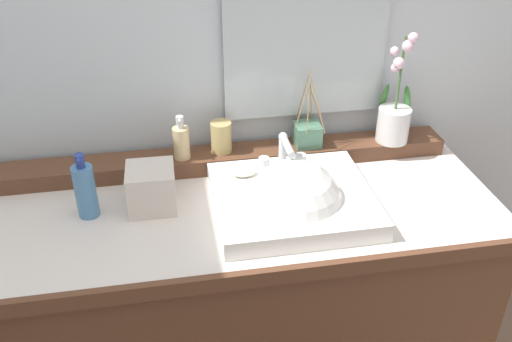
{
  "coord_description": "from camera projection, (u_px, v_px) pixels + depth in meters",
  "views": [
    {
      "loc": [
        -0.16,
        -1.29,
        1.73
      ],
      "look_at": [
        0.07,
        -0.01,
        0.93
      ],
      "focal_mm": 39.54,
      "sensor_mm": 36.0,
      "label": 1
    }
  ],
  "objects": [
    {
      "name": "soap_dispenser",
      "position": [
        181.0,
        141.0,
        1.69
      ],
      "size": [
        0.05,
        0.05,
        0.14
      ],
      "color": "#D9BC86",
      "rests_on": "back_ledge"
    },
    {
      "name": "back_ledge",
      "position": [
        222.0,
        159.0,
        1.76
      ],
      "size": [
        1.42,
        0.11,
        0.05
      ],
      "primitive_type": "cube",
      "color": "brown",
      "rests_on": "vanity_cabinet"
    },
    {
      "name": "lotion_bottle",
      "position": [
        85.0,
        190.0,
        1.51
      ],
      "size": [
        0.06,
        0.06,
        0.19
      ],
      "color": "#4C7EAE",
      "rests_on": "vanity_cabinet"
    },
    {
      "name": "vanity_cabinet",
      "position": [
        235.0,
        311.0,
        1.8
      ],
      "size": [
        1.51,
        0.59,
        0.82
      ],
      "color": "brown",
      "rests_on": "ground"
    },
    {
      "name": "sink_basin",
      "position": [
        294.0,
        205.0,
        1.55
      ],
      "size": [
        0.43,
        0.39,
        0.29
      ],
      "color": "white",
      "rests_on": "vanity_cabinet"
    },
    {
      "name": "potted_plant",
      "position": [
        394.0,
        115.0,
        1.76
      ],
      "size": [
        0.12,
        0.12,
        0.36
      ],
      "color": "silver",
      "rests_on": "back_ledge"
    },
    {
      "name": "tissue_box",
      "position": [
        151.0,
        188.0,
        1.55
      ],
      "size": [
        0.13,
        0.13,
        0.12
      ],
      "primitive_type": "cube",
      "rotation": [
        0.0,
        0.0,
        -0.02
      ],
      "color": "beige",
      "rests_on": "vanity_cabinet"
    },
    {
      "name": "mirror",
      "position": [
        307.0,
        22.0,
        1.64
      ],
      "size": [
        0.5,
        0.02,
        0.59
      ],
      "primitive_type": "cube",
      "color": "silver"
    },
    {
      "name": "reed_diffuser",
      "position": [
        307.0,
        134.0,
        1.76
      ],
      "size": [
        0.09,
        0.1,
        0.25
      ],
      "color": "#4F7E64",
      "rests_on": "back_ledge"
    },
    {
      "name": "tumbler_cup",
      "position": [
        220.0,
        137.0,
        1.72
      ],
      "size": [
        0.06,
        0.06,
        0.1
      ],
      "primitive_type": "cylinder",
      "color": "tan",
      "rests_on": "back_ledge"
    },
    {
      "name": "soap_bar",
      "position": [
        244.0,
        172.0,
        1.61
      ],
      "size": [
        0.07,
        0.04,
        0.02
      ],
      "primitive_type": "ellipsoid",
      "color": "beige",
      "rests_on": "sink_basin"
    }
  ]
}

